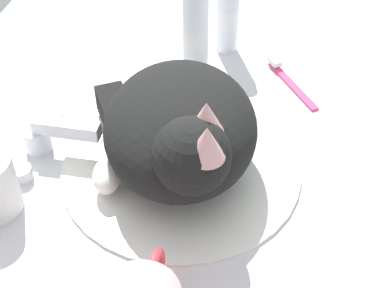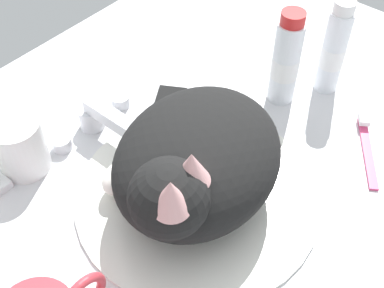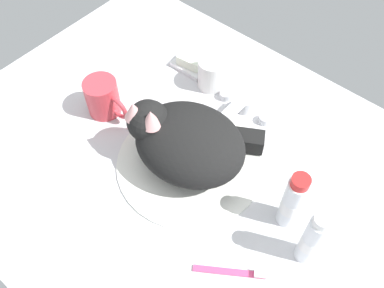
# 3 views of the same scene
# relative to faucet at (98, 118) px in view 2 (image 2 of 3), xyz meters

# --- Properties ---
(ground_plane) EXTENTS (1.10, 0.83, 0.03)m
(ground_plane) POSITION_rel_faucet_xyz_m (0.00, -0.18, -0.04)
(ground_plane) COLOR silver
(sink_basin) EXTENTS (0.31, 0.31, 0.01)m
(sink_basin) POSITION_rel_faucet_xyz_m (0.00, -0.18, -0.02)
(sink_basin) COLOR silver
(sink_basin) RESTS_ON ground_plane
(faucet) EXTENTS (0.14, 0.11, 0.05)m
(faucet) POSITION_rel_faucet_xyz_m (0.00, 0.00, 0.00)
(faucet) COLOR silver
(faucet) RESTS_ON ground_plane
(cat) EXTENTS (0.27, 0.26, 0.15)m
(cat) POSITION_rel_faucet_xyz_m (-0.01, -0.18, 0.05)
(cat) COLOR black
(cat) RESTS_ON sink_basin
(rinse_cup) EXTENTS (0.07, 0.07, 0.08)m
(rinse_cup) POSITION_rel_faucet_xyz_m (-0.11, 0.03, 0.02)
(rinse_cup) COLOR white
(rinse_cup) RESTS_ON ground_plane
(toothpaste_bottle) EXTENTS (0.04, 0.04, 0.15)m
(toothpaste_bottle) POSITION_rel_faucet_xyz_m (0.23, -0.16, 0.05)
(toothpaste_bottle) COLOR white
(toothpaste_bottle) RESTS_ON ground_plane
(mouthwash_bottle) EXTENTS (0.04, 0.04, 0.15)m
(mouthwash_bottle) POSITION_rel_faucet_xyz_m (0.29, -0.20, 0.05)
(mouthwash_bottle) COLOR white
(mouthwash_bottle) RESTS_ON ground_plane
(toothbrush) EXTENTS (0.12, 0.09, 0.02)m
(toothbrush) POSITION_rel_faucet_xyz_m (0.22, -0.31, -0.02)
(toothbrush) COLOR #D83F72
(toothbrush) RESTS_ON ground_plane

